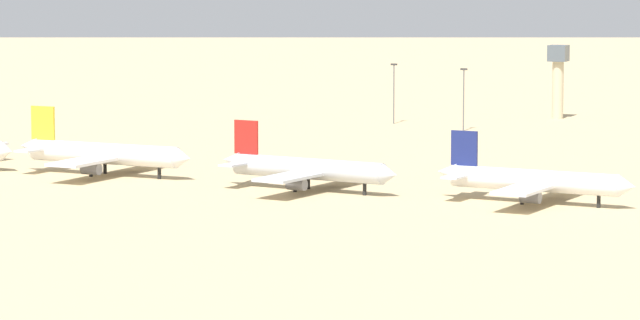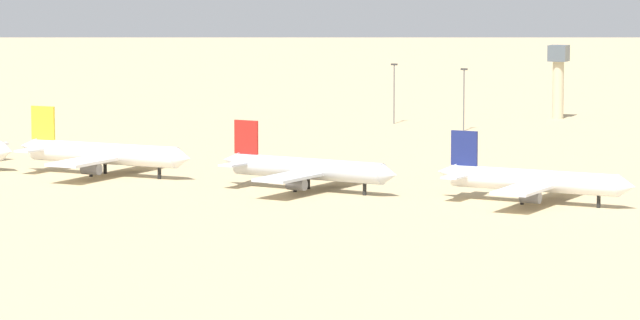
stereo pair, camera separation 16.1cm
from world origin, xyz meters
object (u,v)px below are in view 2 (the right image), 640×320
parked_jet_navy_3 (533,181)px  control_tower (558,74)px  parked_jet_red_2 (307,169)px  parked_jet_yellow_1 (103,154)px  light_pole_mid (464,95)px  light_pole_west (394,89)px

parked_jet_navy_3 → control_tower: (-40.41, 168.10, 8.36)m
parked_jet_red_2 → control_tower: 168.54m
parked_jet_yellow_1 → light_pole_mid: 125.17m
parked_jet_navy_3 → light_pole_west: size_ratio=2.34×
parked_jet_navy_3 → parked_jet_yellow_1: bearing=-178.4°
light_pole_west → parked_jet_navy_3: bearing=-60.2°
control_tower → light_pole_west: 49.49m
control_tower → light_pole_mid: size_ratio=1.26×
parked_jet_yellow_1 → parked_jet_red_2: bearing=-3.0°
light_pole_west → light_pole_mid: size_ratio=1.00×
parked_jet_yellow_1 → light_pole_west: bearing=86.5°
parked_jet_navy_3 → light_pole_west: light_pole_west is taller
parked_jet_navy_3 → control_tower: bearing=108.4°
control_tower → light_pole_west: (-37.34, -32.33, -3.07)m
parked_jet_yellow_1 → light_pole_west: light_pole_west is taller
parked_jet_navy_3 → light_pole_mid: (-53.86, 123.88, 5.27)m
parked_jet_red_2 → control_tower: size_ratio=1.90×
control_tower → light_pole_west: size_ratio=1.26×
control_tower → light_pole_west: bearing=-139.1°
light_pole_west → light_pole_mid: (23.89, -11.88, -0.02)m
parked_jet_red_2 → parked_jet_navy_3: (45.15, 0.17, -0.09)m
parked_jet_navy_3 → control_tower: size_ratio=1.86×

